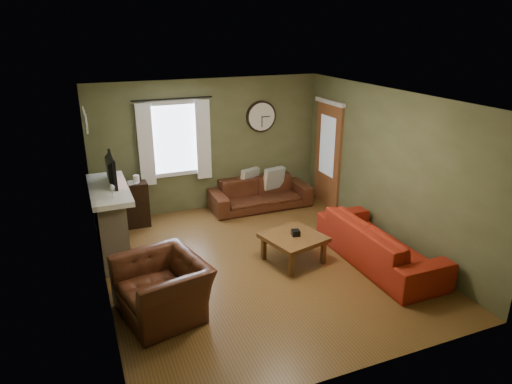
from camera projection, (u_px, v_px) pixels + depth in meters
name	position (u px, v px, depth m)	size (l,w,h in m)	color
floor	(260.00, 263.00, 7.21)	(4.60, 5.20, 0.00)	brown
ceiling	(260.00, 97.00, 6.31)	(4.60, 5.20, 0.00)	white
wall_left	(97.00, 208.00, 5.94)	(0.00, 5.20, 2.60)	brown
wall_right	(387.00, 168.00, 7.58)	(0.00, 5.20, 2.60)	brown
wall_back	(209.00, 145.00, 9.02)	(4.60, 0.00, 2.60)	brown
wall_front	(362.00, 266.00, 4.50)	(4.60, 0.00, 2.60)	brown
fireplace	(111.00, 224.00, 7.27)	(0.40, 1.40, 1.10)	tan
firebox	(125.00, 237.00, 7.42)	(0.04, 0.60, 0.55)	black
mantel	(109.00, 189.00, 7.08)	(0.58, 1.60, 0.08)	white
tv	(107.00, 173.00, 7.14)	(0.60, 0.08, 0.35)	black
tv_screen	(112.00, 169.00, 7.15)	(0.02, 0.62, 0.36)	#994C3F
medallion_left	(86.00, 124.00, 6.32)	(0.28, 0.28, 0.03)	white
medallion_mid	(85.00, 119.00, 6.62)	(0.28, 0.28, 0.03)	white
medallion_right	(84.00, 115.00, 6.92)	(0.28, 0.28, 0.03)	white
window_pane	(174.00, 139.00, 8.68)	(1.00, 0.02, 1.30)	silver
curtain_rod	(173.00, 99.00, 8.33)	(0.03, 0.03, 1.50)	black
curtain_left	(146.00, 145.00, 8.42)	(0.28, 0.04, 1.55)	white
curtain_right	(203.00, 140.00, 8.81)	(0.28, 0.04, 1.55)	white
wall_clock	(262.00, 117.00, 9.19)	(0.64, 0.06, 0.64)	white
door	(328.00, 155.00, 9.26)	(0.05, 0.90, 2.10)	brown
bookshelf	(129.00, 206.00, 8.37)	(0.71, 0.30, 0.84)	black
book	(127.00, 178.00, 8.19)	(0.17, 0.23, 0.02)	brown
sofa_brown	(260.00, 193.00, 9.32)	(2.05, 0.80, 0.60)	#442012
pillow_left	(250.00, 178.00, 9.45)	(0.41, 0.12, 0.41)	#A1A79F
pillow_right	(274.00, 178.00, 9.46)	(0.45, 0.13, 0.45)	#A1A79F
sofa_red	(379.00, 243.00, 7.13)	(2.33, 0.91, 0.68)	maroon
armchair	(163.00, 288.00, 5.84)	(1.14, 1.00, 0.74)	#442012
coffee_table	(293.00, 248.00, 7.20)	(0.83, 0.83, 0.44)	brown
tissue_box	(295.00, 238.00, 7.14)	(0.12, 0.12, 0.09)	black
wine_glass_a	(113.00, 192.00, 6.55)	(0.07, 0.07, 0.20)	white
wine_glass_b	(112.00, 191.00, 6.64)	(0.06, 0.06, 0.18)	white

